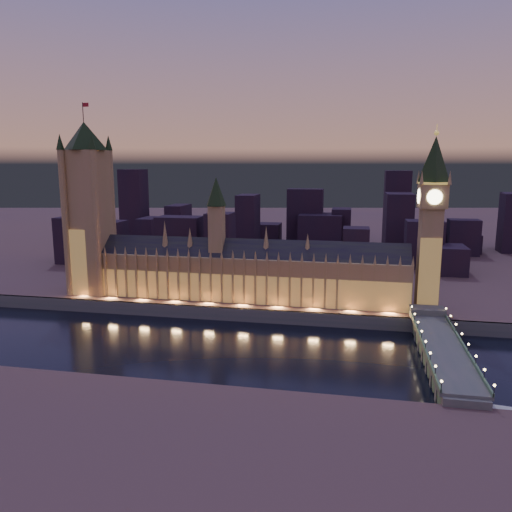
% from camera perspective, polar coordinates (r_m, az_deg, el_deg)
% --- Properties ---
extents(ground_plane, '(2000.00, 2000.00, 0.00)m').
position_cam_1_polar(ground_plane, '(267.64, -3.37, -10.11)').
color(ground_plane, black).
rests_on(ground_plane, ground).
extents(north_bank, '(2000.00, 960.00, 8.00)m').
position_cam_1_polar(north_bank, '(770.39, 6.32, 3.67)').
color(north_bank, '#4E3B3F').
rests_on(north_bank, ground).
extents(embankment_wall, '(2000.00, 2.50, 8.00)m').
position_cam_1_polar(embankment_wall, '(304.08, -1.44, -6.75)').
color(embankment_wall, '#44544D').
rests_on(embankment_wall, ground).
extents(palace_of_westminster, '(202.00, 22.32, 78.00)m').
position_cam_1_polar(palace_of_westminster, '(318.58, -1.14, -1.79)').
color(palace_of_westminster, '#95844A').
rests_on(palace_of_westminster, north_bank).
extents(victoria_tower, '(31.68, 31.68, 124.96)m').
position_cam_1_polar(victoria_tower, '(351.16, -18.62, 6.01)').
color(victoria_tower, '#95844A').
rests_on(victoria_tower, north_bank).
extents(elizabeth_tower, '(18.00, 18.00, 108.28)m').
position_cam_1_polar(elizabeth_tower, '(308.72, 19.45, 5.11)').
color(elizabeth_tower, '#95844A').
rests_on(elizabeth_tower, north_bank).
extents(westminster_bridge, '(19.23, 113.00, 15.90)m').
position_cam_1_polar(westminster_bridge, '(258.32, 20.35, -10.13)').
color(westminster_bridge, '#44544D').
rests_on(westminster_bridge, ground).
extents(city_backdrop, '(453.41, 215.63, 80.24)m').
position_cam_1_polar(city_backdrop, '(495.92, 7.69, 3.14)').
color(city_backdrop, black).
rests_on(city_backdrop, north_bank).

